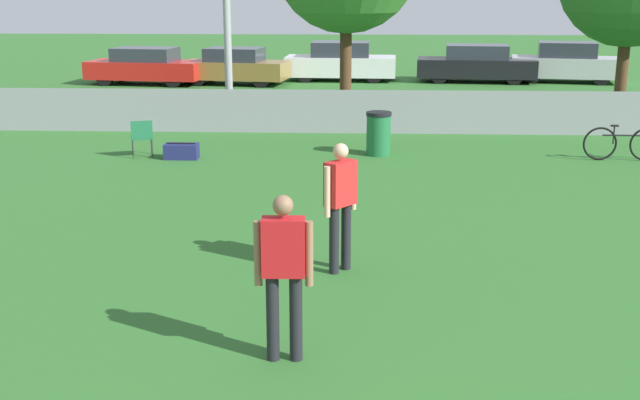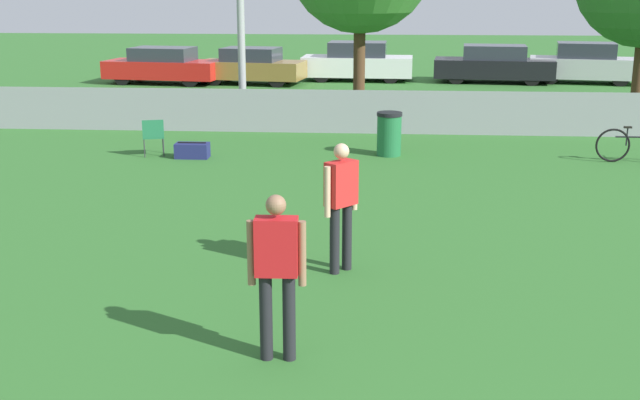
{
  "view_description": "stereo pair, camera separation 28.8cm",
  "coord_description": "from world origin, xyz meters",
  "views": [
    {
      "loc": [
        -0.55,
        -2.17,
        3.66
      ],
      "look_at": [
        -1.0,
        7.51,
        1.05
      ],
      "focal_mm": 45.0,
      "sensor_mm": 36.0,
      "label": 1
    },
    {
      "loc": [
        -0.27,
        -2.15,
        3.66
      ],
      "look_at": [
        -1.0,
        7.51,
        1.05
      ],
      "focal_mm": 45.0,
      "sensor_mm": 36.0,
      "label": 2
    }
  ],
  "objects": [
    {
      "name": "fence_backline",
      "position": [
        0.0,
        18.0,
        0.55
      ],
      "size": [
        23.7,
        0.07,
        1.21
      ],
      "color": "gray",
      "rests_on": "ground_plane"
    },
    {
      "name": "player_thrower_red",
      "position": [
        -1.25,
        5.2,
        1.0
      ],
      "size": [
        0.58,
        0.23,
        1.71
      ],
      "rotation": [
        0.0,
        0.0,
        0.03
      ],
      "color": "black",
      "rests_on": "ground_plane"
    },
    {
      "name": "player_defender_red",
      "position": [
        -0.75,
        7.82,
        1.0
      ],
      "size": [
        0.44,
        0.46,
        1.71
      ],
      "rotation": [
        0.0,
        0.0,
        0.85
      ],
      "color": "black",
      "rests_on": "ground_plane"
    },
    {
      "name": "folding_chair_sideline",
      "position": [
        -5.24,
        14.88,
        0.48
      ],
      "size": [
        0.58,
        0.58,
        0.82
      ],
      "rotation": [
        0.0,
        0.0,
        3.44
      ],
      "color": "#333338",
      "rests_on": "ground_plane"
    },
    {
      "name": "bicycle_sideline",
      "position": [
        5.16,
        14.99,
        0.37
      ],
      "size": [
        1.7,
        0.44,
        0.77
      ],
      "rotation": [
        0.0,
        0.0,
        -0.02
      ],
      "color": "black",
      "rests_on": "ground_plane"
    },
    {
      "name": "trash_bin",
      "position": [
        -0.06,
        15.33,
        0.48
      ],
      "size": [
        0.56,
        0.56,
        0.96
      ],
      "color": "#1E6638",
      "rests_on": "ground_plane"
    },
    {
      "name": "gear_bag_sideline",
      "position": [
        -4.35,
        14.74,
        0.16
      ],
      "size": [
        0.72,
        0.4,
        0.35
      ],
      "color": "navy",
      "rests_on": "ground_plane"
    },
    {
      "name": "parked_car_red",
      "position": [
        -8.54,
        28.06,
        0.68
      ],
      "size": [
        4.53,
        2.28,
        1.37
      ],
      "rotation": [
        0.0,
        0.0,
        -0.13
      ],
      "color": "black",
      "rests_on": "ground_plane"
    },
    {
      "name": "parked_car_tan",
      "position": [
        -5.17,
        28.15,
        0.68
      ],
      "size": [
        4.17,
        2.27,
        1.37
      ],
      "rotation": [
        0.0,
        0.0,
        -0.16
      ],
      "color": "black",
      "rests_on": "ground_plane"
    },
    {
      "name": "parked_car_white",
      "position": [
        -1.2,
        29.64,
        0.72
      ],
      "size": [
        4.35,
        1.98,
        1.51
      ],
      "rotation": [
        0.0,
        0.0,
        -0.04
      ],
      "color": "black",
      "rests_on": "ground_plane"
    },
    {
      "name": "parked_car_dark",
      "position": [
        4.06,
        29.38,
        0.69
      ],
      "size": [
        4.66,
        2.24,
        1.43
      ],
      "rotation": [
        0.0,
        0.0,
        -0.1
      ],
      "color": "black",
      "rests_on": "ground_plane"
    },
    {
      "name": "parked_car_silver",
      "position": [
        7.51,
        29.46,
        0.74
      ],
      "size": [
        4.33,
        2.37,
        1.54
      ],
      "rotation": [
        0.0,
        0.0,
        -0.18
      ],
      "color": "black",
      "rests_on": "ground_plane"
    }
  ]
}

